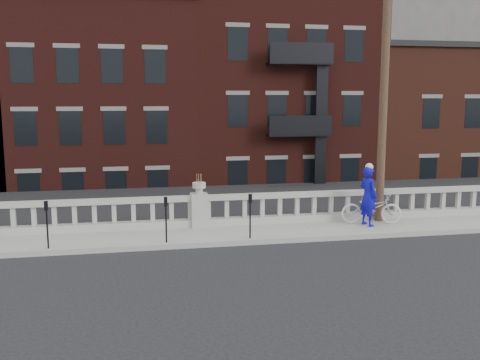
% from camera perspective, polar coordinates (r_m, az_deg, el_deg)
% --- Properties ---
extents(ground, '(120.00, 120.00, 0.00)m').
position_cam_1_polar(ground, '(14.07, -2.43, -9.30)').
color(ground, black).
rests_on(ground, ground).
extents(sidewalk, '(32.00, 2.20, 0.15)m').
position_cam_1_polar(sidewalk, '(16.91, -3.96, -5.94)').
color(sidewalk, '#98968D').
rests_on(sidewalk, ground).
extents(balustrade, '(28.00, 0.34, 1.03)m').
position_cam_1_polar(balustrade, '(17.69, -4.36, -3.40)').
color(balustrade, '#98968D').
rests_on(balustrade, sidewalk).
extents(planter_pedestal, '(0.55, 0.55, 1.76)m').
position_cam_1_polar(planter_pedestal, '(17.65, -4.36, -2.80)').
color(planter_pedestal, '#98968D').
rests_on(planter_pedestal, sidewalk).
extents(lower_level, '(80.00, 44.00, 20.80)m').
position_cam_1_polar(lower_level, '(36.41, -7.01, 5.99)').
color(lower_level, '#605E59').
rests_on(lower_level, ground).
extents(utility_pole, '(1.60, 0.28, 10.00)m').
position_cam_1_polar(utility_pole, '(18.73, 15.18, 11.15)').
color(utility_pole, '#422D1E').
rests_on(utility_pole, sidewalk).
extents(parking_meter_b, '(0.10, 0.09, 1.36)m').
position_cam_1_polar(parking_meter_b, '(15.95, -19.91, -3.95)').
color(parking_meter_b, black).
rests_on(parking_meter_b, sidewalk).
extents(parking_meter_c, '(0.10, 0.09, 1.36)m').
position_cam_1_polar(parking_meter_c, '(15.77, -7.91, -3.64)').
color(parking_meter_c, black).
rests_on(parking_meter_c, sidewalk).
extents(parking_meter_d, '(0.10, 0.09, 1.36)m').
position_cam_1_polar(parking_meter_d, '(16.09, 1.09, -3.31)').
color(parking_meter_d, black).
rests_on(parking_meter_d, sidewalk).
extents(bicycle, '(2.12, 1.12, 1.06)m').
position_cam_1_polar(bicycle, '(18.58, 13.83, -2.92)').
color(bicycle, silver).
rests_on(bicycle, sidewalk).
extents(cyclist, '(0.67, 0.83, 1.98)m').
position_cam_1_polar(cyclist, '(18.18, 13.51, -1.68)').
color(cyclist, '#0E0BB1').
rests_on(cyclist, sidewalk).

